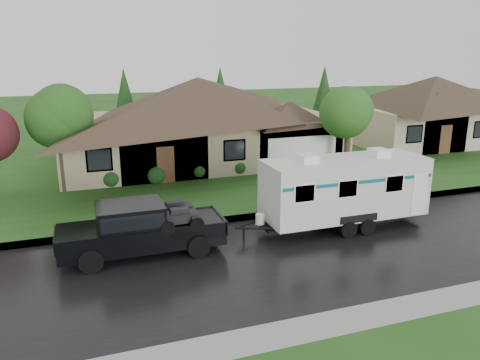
{
  "coord_description": "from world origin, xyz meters",
  "views": [
    {
      "loc": [
        -5.76,
        -16.81,
        7.53
      ],
      "look_at": [
        0.8,
        2.0,
        1.95
      ],
      "focal_mm": 35.0,
      "sensor_mm": 36.0,
      "label": 1
    }
  ],
  "objects": [
    {
      "name": "curb",
      "position": [
        0.0,
        2.25,
        0.07
      ],
      "size": [
        140.0,
        0.5,
        0.15
      ],
      "primitive_type": "cube",
      "color": "gray",
      "rests_on": "ground"
    },
    {
      "name": "road",
      "position": [
        0.0,
        -2.0,
        0.01
      ],
      "size": [
        140.0,
        8.0,
        0.01
      ],
      "primitive_type": "cube",
      "color": "black",
      "rests_on": "ground"
    },
    {
      "name": "pickup_truck",
      "position": [
        -3.94,
        -0.04,
        1.09
      ],
      "size": [
        6.09,
        2.31,
        2.03
      ],
      "color": "black",
      "rests_on": "ground"
    },
    {
      "name": "tree_left_green",
      "position": [
        -6.76,
        9.17,
        4.01
      ],
      "size": [
        3.36,
        3.36,
        5.56
      ],
      "color": "#382B1E",
      "rests_on": "lawn"
    },
    {
      "name": "house_neighbor",
      "position": [
        22.27,
        14.34,
        3.32
      ],
      "size": [
        15.12,
        9.72,
        6.45
      ],
      "color": "#C2AC90",
      "rests_on": "lawn"
    },
    {
      "name": "travel_trailer",
      "position": [
        4.87,
        -0.04,
        1.79
      ],
      "size": [
        7.51,
        2.64,
        3.37
      ],
      "color": "silver",
      "rests_on": "ground"
    },
    {
      "name": "lawn",
      "position": [
        0.0,
        15.0,
        0.07
      ],
      "size": [
        140.0,
        26.0,
        0.15
      ],
      "primitive_type": "cube",
      "color": "#214D18",
      "rests_on": "ground"
    },
    {
      "name": "house_main",
      "position": [
        2.29,
        13.84,
        3.59
      ],
      "size": [
        19.44,
        10.8,
        6.9
      ],
      "color": "tan",
      "rests_on": "lawn"
    },
    {
      "name": "shrub_row",
      "position": [
        2.0,
        9.3,
        0.65
      ],
      "size": [
        13.6,
        1.0,
        1.0
      ],
      "color": "#143814",
      "rests_on": "lawn"
    },
    {
      "name": "ground",
      "position": [
        0.0,
        0.0,
        0.0
      ],
      "size": [
        140.0,
        140.0,
        0.0
      ],
      "primitive_type": "plane",
      "color": "#214D18",
      "rests_on": "ground"
    },
    {
      "name": "tree_right_green",
      "position": [
        9.77,
        7.68,
        3.83
      ],
      "size": [
        3.21,
        3.21,
        5.32
      ],
      "color": "#382B1E",
      "rests_on": "lawn"
    }
  ]
}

